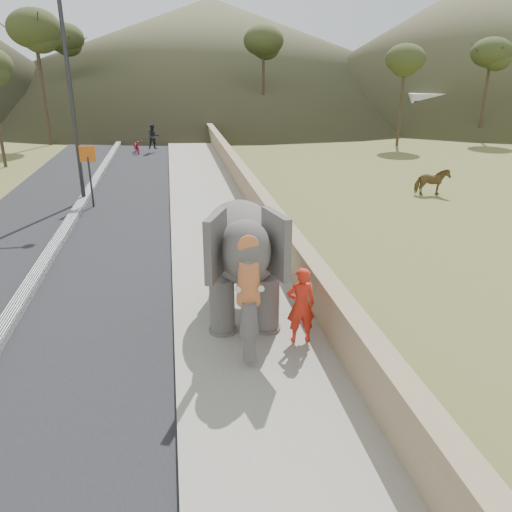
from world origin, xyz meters
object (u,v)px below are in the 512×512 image
Objects in this scene: lamppost at (77,77)px; elephant_and_man at (243,258)px; cow at (432,182)px; motorcyclist at (144,142)px.

lamppost reaches higher than elephant_and_man.
cow is 0.37× the size of elephant_and_man.
motorcyclist is (1.70, 12.20, -4.16)m from lamppost.
elephant_and_man is at bearing 141.73° from cow.
lamppost reaches higher than motorcyclist.
elephant_and_man is (-9.61, -9.83, 0.86)m from cow.
elephant_and_man is 23.62m from motorcyclist.
lamppost is 12.64m from elephant_and_man.
cow is at bearing -5.52° from lamppost.
lamppost is at bearing 90.55° from cow.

